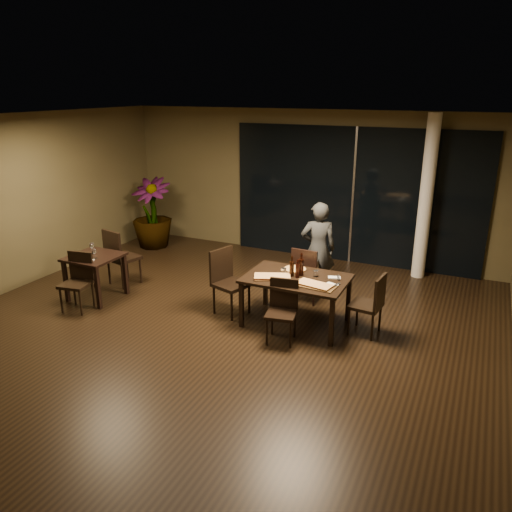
% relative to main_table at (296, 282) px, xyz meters
% --- Properties ---
extents(ground, '(8.00, 8.00, 0.00)m').
position_rel_main_table_xyz_m(ground, '(-1.00, -0.80, -0.68)').
color(ground, black).
rests_on(ground, ground).
extents(wall_back, '(8.00, 0.10, 3.00)m').
position_rel_main_table_xyz_m(wall_back, '(-1.00, 3.25, 0.82)').
color(wall_back, '#4A4127').
rests_on(wall_back, ground).
extents(wall_left, '(0.10, 8.00, 3.00)m').
position_rel_main_table_xyz_m(wall_left, '(-5.05, -0.80, 0.82)').
color(wall_left, '#4A4127').
rests_on(wall_left, ground).
extents(ceiling, '(8.00, 8.00, 0.04)m').
position_rel_main_table_xyz_m(ceiling, '(-1.00, -0.80, 2.34)').
color(ceiling, white).
rests_on(ceiling, wall_back).
extents(window_panel, '(5.00, 0.06, 2.70)m').
position_rel_main_table_xyz_m(window_panel, '(0.00, 3.16, 0.67)').
color(window_panel, black).
rests_on(window_panel, ground).
extents(column, '(0.24, 0.24, 3.00)m').
position_rel_main_table_xyz_m(column, '(1.40, 2.85, 0.82)').
color(column, white).
rests_on(column, ground).
extents(main_table, '(1.50, 1.00, 0.75)m').
position_rel_main_table_xyz_m(main_table, '(0.00, 0.00, 0.00)').
color(main_table, black).
rests_on(main_table, ground).
extents(side_table, '(0.80, 0.80, 0.75)m').
position_rel_main_table_xyz_m(side_table, '(-3.40, -0.50, -0.05)').
color(side_table, black).
rests_on(side_table, ground).
extents(chair_main_far, '(0.46, 0.46, 0.95)m').
position_rel_main_table_xyz_m(chair_main_far, '(-0.13, 0.81, -0.15)').
color(chair_main_far, black).
rests_on(chair_main_far, ground).
extents(chair_main_near, '(0.47, 0.47, 0.88)m').
position_rel_main_table_xyz_m(chair_main_near, '(-0.00, -0.53, -0.18)').
color(chair_main_near, black).
rests_on(chair_main_near, ground).
extents(chair_main_left, '(0.60, 0.60, 1.03)m').
position_rel_main_table_xyz_m(chair_main_left, '(-1.13, -0.06, -0.10)').
color(chair_main_left, black).
rests_on(chair_main_left, ground).
extents(chair_main_right, '(0.47, 0.47, 0.92)m').
position_rel_main_table_xyz_m(chair_main_right, '(1.10, 0.12, -0.16)').
color(chair_main_right, black).
rests_on(chair_main_right, ground).
extents(chair_side_far, '(0.59, 0.59, 1.04)m').
position_rel_main_table_xyz_m(chair_side_far, '(-3.41, 0.12, -0.09)').
color(chair_side_far, black).
rests_on(chair_side_far, ground).
extents(chair_side_near, '(0.49, 0.49, 0.93)m').
position_rel_main_table_xyz_m(chair_side_near, '(-3.35, -0.94, -0.16)').
color(chair_side_near, black).
rests_on(chair_side_near, ground).
extents(diner, '(0.65, 0.55, 1.62)m').
position_rel_main_table_xyz_m(diner, '(-0.08, 1.25, 0.13)').
color(diner, '#292C2E').
rests_on(diner, ground).
extents(potted_plant, '(0.93, 0.93, 1.54)m').
position_rel_main_table_xyz_m(potted_plant, '(-4.25, 2.27, 0.09)').
color(potted_plant, '#194B19').
rests_on(potted_plant, ground).
extents(pizza_board_left, '(0.59, 0.47, 0.01)m').
position_rel_main_table_xyz_m(pizza_board_left, '(-0.31, -0.18, 0.08)').
color(pizza_board_left, '#4D3118').
rests_on(pizza_board_left, main_table).
extents(pizza_board_right, '(0.62, 0.35, 0.01)m').
position_rel_main_table_xyz_m(pizza_board_right, '(0.35, -0.22, 0.08)').
color(pizza_board_right, '#402B14').
rests_on(pizza_board_right, main_table).
extents(oblong_pizza_left, '(0.56, 0.41, 0.02)m').
position_rel_main_table_xyz_m(oblong_pizza_left, '(-0.31, -0.18, 0.10)').
color(oblong_pizza_left, maroon).
rests_on(oblong_pizza_left, pizza_board_left).
extents(oblong_pizza_right, '(0.52, 0.31, 0.02)m').
position_rel_main_table_xyz_m(oblong_pizza_right, '(0.35, -0.22, 0.10)').
color(oblong_pizza_right, maroon).
rests_on(oblong_pizza_right, pizza_board_right).
extents(round_pizza, '(0.33, 0.33, 0.01)m').
position_rel_main_table_xyz_m(round_pizza, '(-0.13, 0.29, 0.08)').
color(round_pizza, '#C33D15').
rests_on(round_pizza, main_table).
extents(bottle_a, '(0.07, 0.07, 0.31)m').
position_rel_main_table_xyz_m(bottle_a, '(-0.08, 0.02, 0.23)').
color(bottle_a, black).
rests_on(bottle_a, main_table).
extents(bottle_b, '(0.06, 0.06, 0.28)m').
position_rel_main_table_xyz_m(bottle_b, '(0.01, -0.00, 0.21)').
color(bottle_b, black).
rests_on(bottle_b, main_table).
extents(bottle_c, '(0.08, 0.08, 0.35)m').
position_rel_main_table_xyz_m(bottle_c, '(0.03, 0.10, 0.25)').
color(bottle_c, black).
rests_on(bottle_c, main_table).
extents(tumbler_left, '(0.08, 0.08, 0.10)m').
position_rel_main_table_xyz_m(tumbler_left, '(-0.22, 0.03, 0.12)').
color(tumbler_left, white).
rests_on(tumbler_left, main_table).
extents(tumbler_right, '(0.08, 0.08, 0.09)m').
position_rel_main_table_xyz_m(tumbler_right, '(0.24, 0.16, 0.12)').
color(tumbler_right, white).
rests_on(tumbler_right, main_table).
extents(napkin_near, '(0.20, 0.15, 0.01)m').
position_rel_main_table_xyz_m(napkin_near, '(0.57, -0.08, 0.08)').
color(napkin_near, white).
rests_on(napkin_near, main_table).
extents(napkin_far, '(0.20, 0.15, 0.01)m').
position_rel_main_table_xyz_m(napkin_far, '(0.52, 0.21, 0.08)').
color(napkin_far, silver).
rests_on(napkin_far, main_table).
extents(wine_glass_a, '(0.08, 0.08, 0.18)m').
position_rel_main_table_xyz_m(wine_glass_a, '(-3.50, -0.41, 0.16)').
color(wine_glass_a, white).
rests_on(wine_glass_a, side_table).
extents(wine_glass_b, '(0.07, 0.07, 0.16)m').
position_rel_main_table_xyz_m(wine_glass_b, '(-3.29, -0.59, 0.15)').
color(wine_glass_b, white).
rests_on(wine_glass_b, side_table).
extents(side_napkin, '(0.19, 0.13, 0.01)m').
position_rel_main_table_xyz_m(side_napkin, '(-3.32, -0.73, 0.08)').
color(side_napkin, white).
rests_on(side_napkin, side_table).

